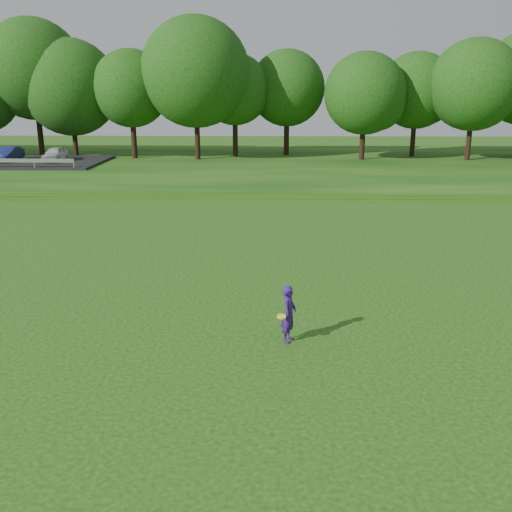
{
  "coord_description": "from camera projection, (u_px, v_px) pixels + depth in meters",
  "views": [
    {
      "loc": [
        2.41,
        -15.97,
        6.81
      ],
      "look_at": [
        1.98,
        2.7,
        1.3
      ],
      "focal_mm": 40.0,
      "sensor_mm": 36.0,
      "label": 1
    }
  ],
  "objects": [
    {
      "name": "woman",
      "position": [
        289.0,
        314.0,
        15.75
      ],
      "size": [
        0.62,
        0.86,
        1.64
      ],
      "color": "#381870",
      "rests_on": "ground"
    },
    {
      "name": "treeline",
      "position": [
        243.0,
        73.0,
        51.44
      ],
      "size": [
        104.0,
        7.0,
        15.0
      ],
      "primitive_type": null,
      "color": "#0E3F0E",
      "rests_on": "berm"
    },
    {
      "name": "walking_path",
      "position": [
        231.0,
        199.0,
        36.47
      ],
      "size": [
        130.0,
        1.6,
        0.04
      ],
      "primitive_type": "cube",
      "color": "gray",
      "rests_on": "ground"
    },
    {
      "name": "berm",
      "position": [
        242.0,
        166.0,
        49.81
      ],
      "size": [
        130.0,
        30.0,
        0.6
      ],
      "primitive_type": "cube",
      "color": "#0F470D",
      "rests_on": "ground"
    },
    {
      "name": "ground",
      "position": [
        189.0,
        322.0,
        17.3
      ],
      "size": [
        140.0,
        140.0,
        0.0
      ],
      "primitive_type": "plane",
      "color": "#0F470D",
      "rests_on": "ground"
    }
  ]
}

